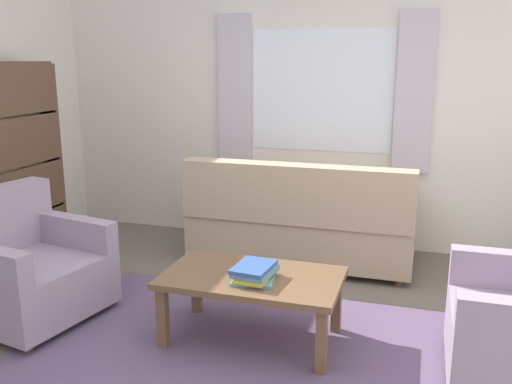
{
  "coord_description": "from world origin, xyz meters",
  "views": [
    {
      "loc": [
        0.95,
        -2.89,
        1.74
      ],
      "look_at": [
        -0.16,
        0.7,
        0.83
      ],
      "focal_mm": 38.72,
      "sensor_mm": 36.0,
      "label": 1
    }
  ],
  "objects": [
    {
      "name": "ground_plane",
      "position": [
        0.0,
        0.0,
        0.0
      ],
      "size": [
        6.24,
        6.24,
        0.0
      ],
      "primitive_type": "plane",
      "color": "#6B6056"
    },
    {
      "name": "wall_back",
      "position": [
        0.0,
        2.26,
        1.3
      ],
      "size": [
        5.32,
        0.12,
        2.6
      ],
      "primitive_type": "cube",
      "color": "silver",
      "rests_on": "ground_plane"
    },
    {
      "name": "window_with_curtains",
      "position": [
        0.0,
        2.18,
        1.45
      ],
      "size": [
        1.98,
        0.07,
        1.4
      ],
      "color": "white"
    },
    {
      "name": "area_rug",
      "position": [
        0.0,
        0.0,
        0.01
      ],
      "size": [
        2.73,
        1.81,
        0.01
      ],
      "primitive_type": "cube",
      "color": "#604C6B",
      "rests_on": "ground_plane"
    },
    {
      "name": "couch",
      "position": [
        -0.03,
        1.58,
        0.37
      ],
      "size": [
        1.9,
        0.82,
        0.92
      ],
      "rotation": [
        0.0,
        0.0,
        3.14
      ],
      "color": "tan",
      "rests_on": "ground_plane"
    },
    {
      "name": "armchair_left",
      "position": [
        -1.59,
        0.01,
        0.35
      ],
      "size": [
        0.96,
        0.98,
        0.88
      ],
      "rotation": [
        0.0,
        0.0,
        1.38
      ],
      "color": "#998499",
      "rests_on": "ground_plane"
    },
    {
      "name": "coffee_table",
      "position": [
        -0.02,
        0.15,
        0.38
      ],
      "size": [
        1.1,
        0.64,
        0.44
      ],
      "color": "brown",
      "rests_on": "ground_plane"
    },
    {
      "name": "book_stack_on_table",
      "position": [
        0.02,
        0.08,
        0.49
      ],
      "size": [
        0.28,
        0.3,
        0.1
      ],
      "color": "#5B8E93",
      "rests_on": "coffee_table"
    },
    {
      "name": "bookshelf",
      "position": [
        -2.35,
        0.91,
        0.89
      ],
      "size": [
        0.3,
        0.94,
        1.72
      ],
      "rotation": [
        0.0,
        0.0,
        -1.57
      ],
      "color": "brown",
      "rests_on": "ground_plane"
    }
  ]
}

